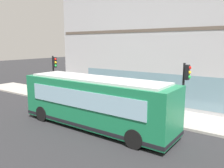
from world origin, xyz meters
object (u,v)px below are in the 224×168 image
object	(u,v)px
traffic_light_near_corner	(186,82)
pedestrian_by_light_pole	(139,96)
pedestrian_walking_along_curb	(72,87)
pedestrian_near_hydrant	(104,91)
city_bus_nearside	(95,102)
traffic_light_down_block	(54,69)
pedestrian_near_building_entrance	(86,89)

from	to	relation	value
traffic_light_near_corner	pedestrian_by_light_pole	xyz separation A→B (m)	(1.48, 3.89, -1.70)
pedestrian_walking_along_curb	pedestrian_near_hydrant	bearing A→B (deg)	-87.06
city_bus_nearside	pedestrian_by_light_pole	bearing A→B (deg)	-5.65
pedestrian_walking_along_curb	traffic_light_near_corner	bearing A→B (deg)	-97.16
traffic_light_down_block	pedestrian_near_hydrant	bearing A→B (deg)	-66.00
city_bus_nearside	traffic_light_down_block	bearing A→B (deg)	66.52
city_bus_nearside	pedestrian_near_hydrant	size ratio (longest dim) A/B	6.21
pedestrian_by_light_pole	pedestrian_near_hydrant	distance (m)	3.49
pedestrian_near_hydrant	traffic_light_near_corner	bearing A→B (deg)	-102.00
traffic_light_near_corner	traffic_light_down_block	bearing A→B (deg)	91.19
traffic_light_near_corner	pedestrian_walking_along_curb	size ratio (longest dim) A/B	2.33
city_bus_nearside	pedestrian_near_building_entrance	distance (m)	6.27
city_bus_nearside	pedestrian_near_hydrant	bearing A→B (deg)	31.72
traffic_light_down_block	pedestrian_near_hydrant	world-z (taller)	traffic_light_down_block
traffic_light_down_block	pedestrian_walking_along_curb	distance (m)	2.44
pedestrian_by_light_pole	pedestrian_near_building_entrance	distance (m)	5.00
city_bus_nearside	pedestrian_near_hydrant	world-z (taller)	city_bus_nearside
pedestrian_by_light_pole	pedestrian_walking_along_curb	xyz separation A→B (m)	(-0.10, 7.11, -0.01)
pedestrian_by_light_pole	pedestrian_near_hydrant	size ratio (longest dim) A/B	1.00
pedestrian_by_light_pole	pedestrian_near_building_entrance	bearing A→B (deg)	95.15
city_bus_nearside	pedestrian_walking_along_curb	xyz separation A→B (m)	(4.69, 6.64, -0.48)
traffic_light_near_corner	pedestrian_by_light_pole	world-z (taller)	traffic_light_near_corner
traffic_light_near_corner	traffic_light_down_block	xyz separation A→B (m)	(-0.24, 11.44, 0.06)
traffic_light_down_block	traffic_light_near_corner	bearing A→B (deg)	-88.81
pedestrian_near_building_entrance	traffic_light_down_block	bearing A→B (deg)	116.31
pedestrian_by_light_pole	pedestrian_walking_along_curb	world-z (taller)	pedestrian_by_light_pole
traffic_light_down_block	pedestrian_near_building_entrance	bearing A→B (deg)	-63.69
pedestrian_near_hydrant	pedestrian_near_building_entrance	xyz separation A→B (m)	(-0.53, 1.49, 0.06)
pedestrian_by_light_pole	pedestrian_near_hydrant	world-z (taller)	pedestrian_by_light_pole
pedestrian_near_hydrant	pedestrian_walking_along_curb	size ratio (longest dim) A/B	1.00
traffic_light_down_block	pedestrian_walking_along_curb	xyz separation A→B (m)	(1.62, -0.43, -1.77)
pedestrian_by_light_pole	pedestrian_walking_along_curb	bearing A→B (deg)	90.80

